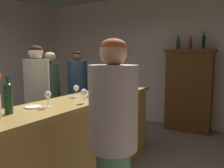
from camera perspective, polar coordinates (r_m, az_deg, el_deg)
The scene contains 19 objects.
wall_back at distance 5.45m, azimuth 8.01°, elevation 6.34°, with size 6.00×0.12×2.97m, color #BCAB9E.
bar_counter at distance 2.64m, azimuth -9.60°, elevation -15.38°, with size 0.59×3.02×1.06m.
display_cabinet at distance 4.86m, azimuth 19.08°, elevation -1.15°, with size 0.97×0.42×1.69m.
wine_bottle_rose at distance 2.83m, azimuth -4.53°, elevation -0.18°, with size 0.06×0.06×0.30m.
wine_bottle_syrah at distance 2.04m, azimuth -25.10°, elevation -2.96°, with size 0.07×0.07×0.32m.
wine_bottle_riesling at distance 2.84m, azimuth -0.57°, elevation 0.21°, with size 0.08×0.08×0.30m.
wine_bottle_malbec at distance 3.37m, azimuth -0.28°, elevation 1.22°, with size 0.07×0.07×0.32m.
wine_glass_front at distance 2.33m, azimuth -7.25°, elevation -2.24°, with size 0.07×0.07×0.14m.
wine_glass_mid at distance 2.69m, azimuth -9.19°, elevation -1.14°, with size 0.07×0.07×0.14m.
wine_glass_rear at distance 3.23m, azimuth -0.57°, elevation 0.24°, with size 0.07×0.07×0.14m.
wine_glass_spare at distance 2.20m, azimuth -16.14°, elevation -2.79°, with size 0.06×0.06×0.15m.
cheese_plate at distance 2.23m, azimuth -19.60°, elevation -5.56°, with size 0.15×0.15×0.01m, color white.
display_bottle_left at distance 4.88m, azimuth 16.62°, elevation 10.02°, with size 0.07×0.07×0.30m.
display_bottle_midleft at distance 4.83m, azimuth 19.51°, elevation 9.85°, with size 0.06×0.06×0.27m.
display_bottle_center at distance 4.78m, azimuth 22.47°, elevation 10.12°, with size 0.06×0.06×0.34m.
patron_in_grey at distance 4.01m, azimuth -15.35°, elevation -2.38°, with size 0.31×0.31×1.61m.
patron_by_cabinet at distance 4.37m, azimuth -8.78°, elevation -1.52°, with size 0.37×0.37×1.65m.
patron_near_entrance at distance 3.20m, azimuth -18.56°, elevation -4.26°, with size 0.33×0.33×1.68m.
bartender at distance 1.77m, azimuth 0.33°, elevation -13.53°, with size 0.37×0.37×1.67m.
Camera 1 is at (2.13, -1.78, 1.53)m, focal length 35.63 mm.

